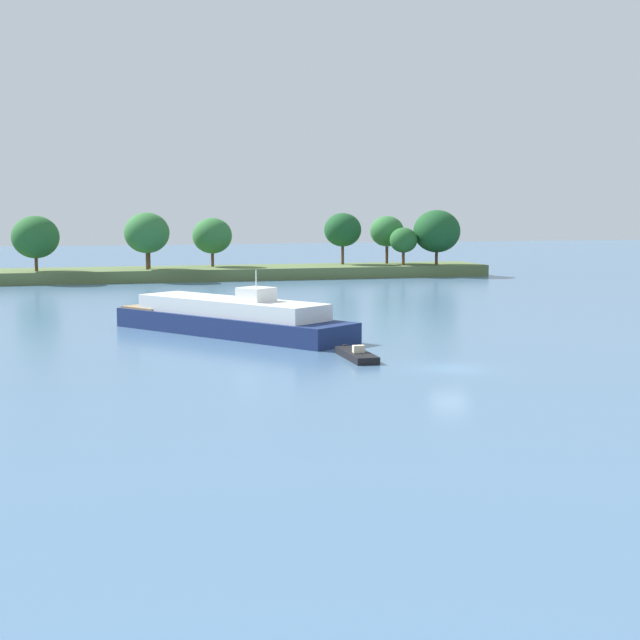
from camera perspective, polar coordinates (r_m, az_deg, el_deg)
ground_plane at (r=64.05m, az=7.56°, el=-2.83°), size 400.00×400.00×0.00m
treeline_island at (r=140.37m, az=-4.41°, el=3.87°), size 77.50×11.15×9.73m
white_riverboat at (r=80.17m, az=-5.23°, el=0.12°), size 17.47×21.76×5.42m
fishing_skiff at (r=67.54m, az=2.15°, el=-2.04°), size 1.63×6.09×1.00m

